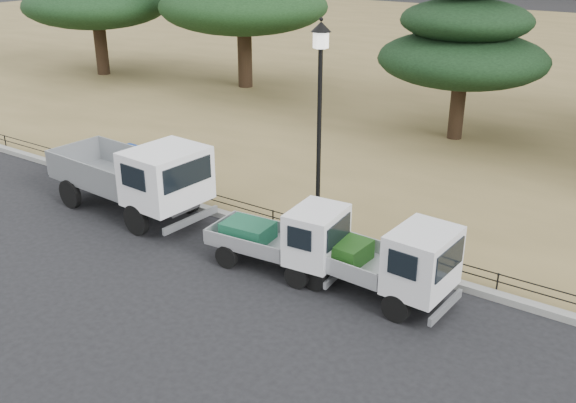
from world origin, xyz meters
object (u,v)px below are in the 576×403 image
Objects in this scene: truck_kei_front at (286,237)px; tarp_pile at (128,163)px; truck_large at (134,173)px; street_lamp at (320,97)px; truck_kei_rear at (385,260)px.

truck_kei_front reaches higher than tarp_pile.
truck_kei_front is at bearing -15.17° from tarp_pile.
truck_large is 5.85m from street_lamp.
truck_kei_rear is 0.66× the size of street_lamp.
street_lamp reaches higher than tarp_pile.
street_lamp is 7.92m from tarp_pile.
truck_kei_rear is 2.22× the size of tarp_pile.
truck_kei_rear is at bearing 2.54° from truck_large.
truck_kei_rear is (7.74, -0.14, -0.29)m from truck_large.
truck_kei_front is 0.62× the size of street_lamp.
street_lamp is (-0.25, 1.77, 2.91)m from truck_kei_front.
street_lamp is (5.06, 1.45, 2.55)m from truck_large.
tarp_pile is at bearing 160.01° from truck_kei_front.
street_lamp is at bearing -2.05° from tarp_pile.
truck_large is 7.74m from truck_kei_rear.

